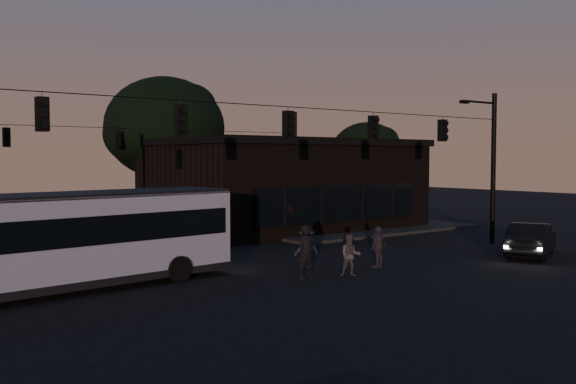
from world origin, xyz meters
TOP-DOWN VIEW (x-y plane):
  - ground at (0.00, 0.00)m, footprint 120.00×120.00m
  - sidewalk_far_right at (12.00, 14.00)m, footprint 14.00×10.00m
  - building at (9.00, 15.97)m, footprint 15.40×10.41m
  - tree_behind at (4.00, 22.00)m, footprint 7.60×7.60m
  - tree_right at (18.00, 18.00)m, footprint 5.20×5.20m
  - signal_rig_near at (0.00, 4.00)m, footprint 26.24×0.30m
  - signal_rig_far at (0.00, 20.00)m, footprint 26.24×0.30m
  - bus at (-7.77, 5.46)m, footprint 11.41×3.67m
  - car at (10.55, 0.35)m, footprint 4.74×3.23m
  - pedestrian_a at (-0.47, 2.31)m, footprint 0.73×0.52m
  - pedestrian_b at (1.08, 1.71)m, footprint 0.95×0.91m
  - pedestrian_c at (3.21, 2.38)m, footprint 1.01×0.58m
  - pedestrian_d at (0.89, 3.99)m, footprint 1.08×0.69m

SIDE VIEW (x-z plane):
  - ground at x=0.00m, z-range 0.00..0.00m
  - sidewalk_far_right at x=12.00m, z-range 0.00..0.15m
  - car at x=10.55m, z-range 0.00..1.48m
  - pedestrian_b at x=1.08m, z-range 0.00..1.54m
  - pedestrian_d at x=0.89m, z-range 0.00..1.60m
  - pedestrian_c at x=3.21m, z-range 0.00..1.62m
  - pedestrian_a at x=-0.47m, z-range 0.00..1.91m
  - bus at x=-7.77m, z-range 0.19..3.35m
  - building at x=9.00m, z-range 0.01..5.41m
  - signal_rig_far at x=0.00m, z-range 0.45..7.95m
  - signal_rig_near at x=0.00m, z-range 0.70..8.20m
  - tree_right at x=18.00m, z-range 1.20..8.06m
  - tree_behind at x=4.00m, z-range 1.48..10.91m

